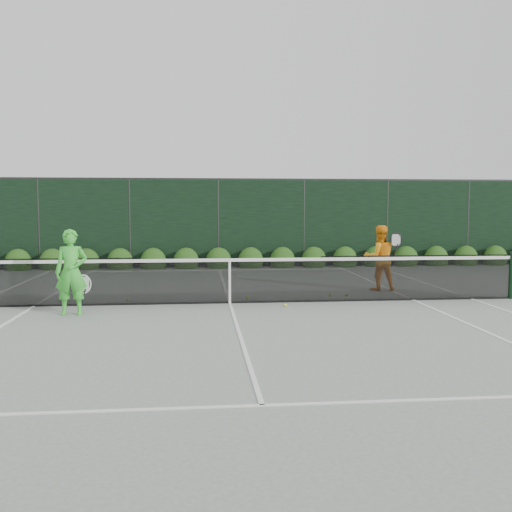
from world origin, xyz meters
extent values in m
plane|color=gray|center=(0.00, 0.00, 0.00)|extent=(80.00, 80.00, 0.00)
cylinder|color=black|center=(6.40, 0.00, 0.54)|extent=(0.10, 0.10, 1.07)
cube|color=black|center=(-4.20, 0.00, 0.51)|extent=(4.40, 0.01, 1.02)
cube|color=black|center=(0.00, 0.00, 0.48)|extent=(4.00, 0.01, 0.96)
cube|color=black|center=(4.20, 0.00, 0.51)|extent=(4.40, 0.01, 1.02)
cube|color=white|center=(0.00, 0.00, 0.94)|extent=(12.80, 0.03, 0.07)
cube|color=black|center=(0.00, 0.00, 0.02)|extent=(12.80, 0.02, 0.04)
cube|color=white|center=(0.00, 0.00, 0.46)|extent=(0.05, 0.03, 0.91)
imported|color=green|center=(-3.11, -0.99, 0.83)|extent=(0.63, 0.43, 1.66)
torus|color=silver|center=(-2.91, -0.89, 0.58)|extent=(0.30, 0.05, 0.30)
cylinder|color=black|center=(-2.91, -0.89, 0.34)|extent=(0.10, 0.03, 0.30)
imported|color=orange|center=(3.83, 1.59, 0.81)|extent=(0.80, 0.62, 1.63)
torus|color=black|center=(4.18, 1.39, 1.27)|extent=(0.30, 0.05, 0.30)
cylinder|color=black|center=(4.18, 1.39, 1.03)|extent=(0.10, 0.03, 0.30)
cube|color=white|center=(5.49, 0.00, 0.01)|extent=(0.06, 23.77, 0.01)
cube|color=white|center=(-4.12, 0.00, 0.01)|extent=(0.06, 23.77, 0.01)
cube|color=white|center=(4.12, 0.00, 0.01)|extent=(0.06, 23.77, 0.01)
cube|color=white|center=(0.00, 11.88, 0.01)|extent=(11.03, 0.06, 0.01)
cube|color=white|center=(0.00, 6.40, 0.01)|extent=(8.23, 0.06, 0.01)
cube|color=white|center=(0.00, -6.40, 0.01)|extent=(8.23, 0.06, 0.01)
cube|color=white|center=(0.00, 0.00, 0.01)|extent=(0.06, 12.80, 0.01)
cube|color=black|center=(0.00, 7.50, 1.50)|extent=(32.00, 0.06, 3.00)
cube|color=#262826|center=(0.00, 7.50, 3.03)|extent=(32.00, 0.06, 0.06)
cylinder|color=#262826|center=(-6.00, 7.50, 1.50)|extent=(0.08, 0.08, 3.00)
cylinder|color=#262826|center=(-3.00, 7.50, 1.50)|extent=(0.08, 0.08, 3.00)
cylinder|color=#262826|center=(0.00, 7.50, 1.50)|extent=(0.08, 0.08, 3.00)
cylinder|color=#262826|center=(3.00, 7.50, 1.50)|extent=(0.08, 0.08, 3.00)
cylinder|color=#262826|center=(6.00, 7.50, 1.50)|extent=(0.08, 0.08, 3.00)
cylinder|color=#262826|center=(9.00, 7.50, 1.50)|extent=(0.08, 0.08, 3.00)
ellipsoid|color=#173A0F|center=(-6.60, 7.15, 0.23)|extent=(0.86, 0.65, 0.94)
ellipsoid|color=#173A0F|center=(-5.50, 7.15, 0.23)|extent=(0.86, 0.65, 0.94)
ellipsoid|color=#173A0F|center=(-4.40, 7.15, 0.23)|extent=(0.86, 0.65, 0.94)
ellipsoid|color=#173A0F|center=(-3.30, 7.15, 0.23)|extent=(0.86, 0.65, 0.94)
ellipsoid|color=#173A0F|center=(-2.20, 7.15, 0.23)|extent=(0.86, 0.65, 0.94)
ellipsoid|color=#173A0F|center=(-1.10, 7.15, 0.23)|extent=(0.86, 0.65, 0.94)
ellipsoid|color=#173A0F|center=(0.00, 7.15, 0.23)|extent=(0.86, 0.65, 0.94)
ellipsoid|color=#173A0F|center=(1.10, 7.15, 0.23)|extent=(0.86, 0.65, 0.94)
ellipsoid|color=#173A0F|center=(2.20, 7.15, 0.23)|extent=(0.86, 0.65, 0.94)
ellipsoid|color=#173A0F|center=(3.30, 7.15, 0.23)|extent=(0.86, 0.65, 0.94)
ellipsoid|color=#173A0F|center=(4.40, 7.15, 0.23)|extent=(0.86, 0.65, 0.94)
ellipsoid|color=#173A0F|center=(5.50, 7.15, 0.23)|extent=(0.86, 0.65, 0.94)
ellipsoid|color=#173A0F|center=(6.60, 7.15, 0.23)|extent=(0.86, 0.65, 0.94)
ellipsoid|color=#173A0F|center=(7.70, 7.15, 0.23)|extent=(0.86, 0.65, 0.94)
ellipsoid|color=#173A0F|center=(8.80, 7.15, 0.23)|extent=(0.86, 0.65, 0.94)
ellipsoid|color=#173A0F|center=(9.90, 7.15, 0.23)|extent=(0.86, 0.65, 0.94)
sphere|color=#D2E833|center=(0.04, 1.04, 0.03)|extent=(0.07, 0.07, 0.07)
sphere|color=#D2E833|center=(2.76, 0.68, 0.03)|extent=(0.07, 0.07, 0.07)
sphere|color=#D2E833|center=(-2.24, 0.45, 0.03)|extent=(0.07, 0.07, 0.07)
sphere|color=#D2E833|center=(0.44, 0.61, 0.03)|extent=(0.07, 0.07, 0.07)
sphere|color=#D2E833|center=(2.39, 0.76, 0.03)|extent=(0.07, 0.07, 0.07)
sphere|color=#D2E833|center=(1.13, -0.56, 0.03)|extent=(0.07, 0.07, 0.07)
camera|label=1|loc=(-0.64, -12.21, 2.10)|focal=40.00mm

